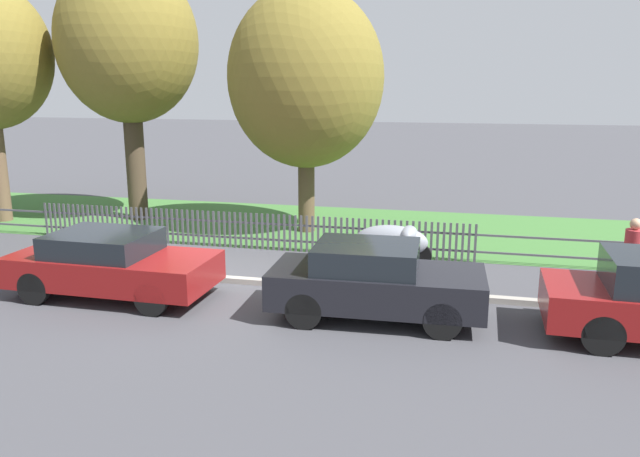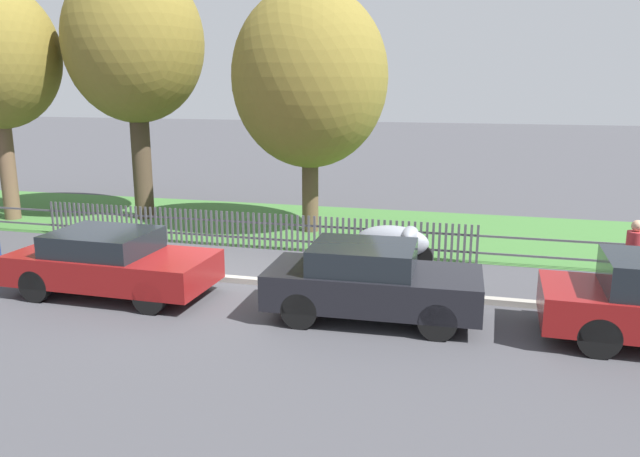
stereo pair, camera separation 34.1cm
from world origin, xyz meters
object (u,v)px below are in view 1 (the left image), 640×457
at_px(parked_car_navy_estate, 111,263).
at_px(covered_motorcycle, 393,241).
at_px(tree_mid_park, 128,44).
at_px(tree_far_left, 306,78).
at_px(pedestrian_near_fence, 632,255).
at_px(parked_car_red_compact, 374,281).

xyz_separation_m(parked_car_navy_estate, covered_motorcycle, (5.32, 3.39, -0.06)).
distance_m(parked_car_navy_estate, tree_mid_park, 9.04).
height_order(tree_mid_park, tree_far_left, tree_mid_park).
bearing_deg(pedestrian_near_fence, parked_car_navy_estate, -95.15).
height_order(parked_car_red_compact, tree_far_left, tree_far_left).
xyz_separation_m(parked_car_navy_estate, tree_far_left, (2.39, 6.53, 3.70)).
distance_m(parked_car_navy_estate, parked_car_red_compact, 5.38).
xyz_separation_m(covered_motorcycle, pedestrian_near_fence, (4.85, -1.35, 0.33)).
relative_size(parked_car_red_compact, tree_mid_park, 0.50).
xyz_separation_m(parked_car_red_compact, covered_motorcycle, (-0.06, 3.37, -0.09)).
bearing_deg(tree_mid_park, covered_motorcycle, -22.45).
xyz_separation_m(parked_car_red_compact, pedestrian_near_fence, (4.79, 2.02, 0.24)).
height_order(parked_car_navy_estate, tree_far_left, tree_far_left).
xyz_separation_m(covered_motorcycle, tree_mid_park, (-8.62, 3.56, 4.81)).
relative_size(tree_far_left, pedestrian_near_fence, 4.07).
height_order(parked_car_navy_estate, tree_mid_park, tree_mid_park).
distance_m(parked_car_red_compact, pedestrian_near_fence, 5.21).
bearing_deg(tree_mid_park, pedestrian_near_fence, -20.03).
distance_m(covered_motorcycle, tree_mid_park, 10.49).
relative_size(covered_motorcycle, tree_mid_park, 0.24).
distance_m(parked_car_navy_estate, covered_motorcycle, 6.31).
relative_size(parked_car_red_compact, pedestrian_near_fence, 2.31).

